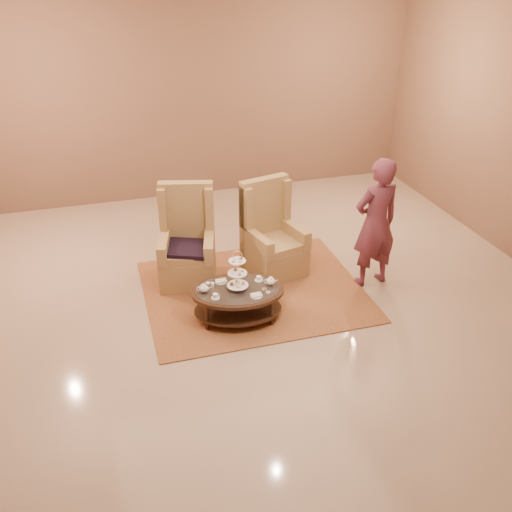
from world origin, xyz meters
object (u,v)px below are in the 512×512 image
object	(u,v)px
tea_table	(238,294)
person	(376,223)
armchair_right	(271,242)
armchair_left	(188,249)

from	to	relation	value
tea_table	person	size ratio (longest dim) A/B	0.70
armchair_right	tea_table	bearing A→B (deg)	-140.40
person	armchair_left	bearing A→B (deg)	-26.17
armchair_left	armchair_right	bearing A→B (deg)	9.54
armchair_right	person	size ratio (longest dim) A/B	0.74
tea_table	armchair_left	world-z (taller)	armchair_left
armchair_right	person	distance (m)	1.45
tea_table	armchair_right	size ratio (longest dim) A/B	0.94
armchair_left	person	bearing A→B (deg)	-4.68
tea_table	armchair_right	world-z (taller)	armchair_right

